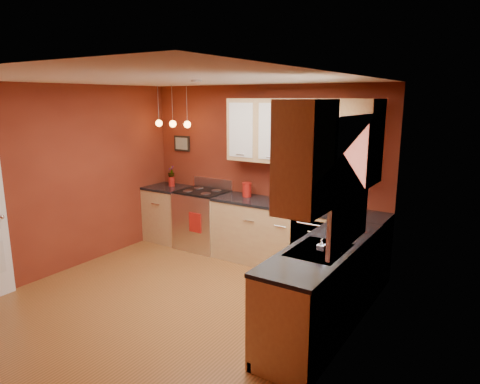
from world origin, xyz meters
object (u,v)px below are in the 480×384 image
Objects in this scene: coffee_maker at (335,201)px; gas_range at (203,219)px; red_canister at (247,190)px; soap_pump at (321,248)px; sink at (319,252)px.

gas_range is at bearing 177.69° from coffee_maker.
red_canister is 2.58m from soap_pump.
gas_range is at bearing 150.22° from sink.
coffee_maker is 1.78m from soap_pump.
gas_range is 1.59× the size of sink.
red_canister reaches higher than gas_range.
soap_pump is (0.08, -0.15, 0.11)m from sink.
sink is at bearing -29.78° from gas_range.
red_canister reaches higher than soap_pump.
red_canister is at bearing 5.87° from gas_range.
sink is 2.42m from red_canister.
red_canister is at bearing 175.24° from coffee_maker.
sink is 1.62m from coffee_maker.
soap_pump is (1.91, -1.73, -0.03)m from red_canister.
sink is 4.24× the size of soap_pump.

